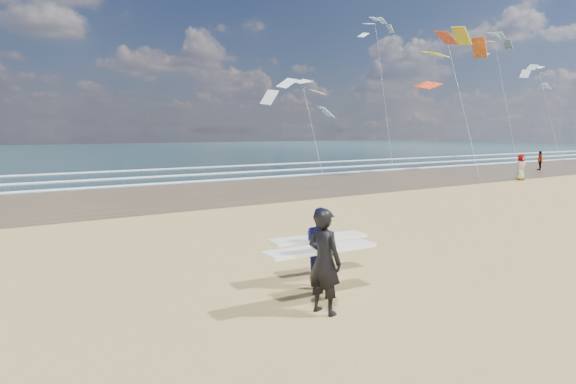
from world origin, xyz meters
TOP-DOWN VIEW (x-y plane):
  - wet_sand_strip at (20.00, 18.00)m, footprint 220.00×12.00m
  - ocean at (20.00, 72.00)m, footprint 220.00×100.00m
  - foam_breakers at (20.00, 28.10)m, footprint 220.00×11.70m
  - surfer_near at (-1.11, -0.11)m, footprint 2.23×1.08m
  - surfer_far at (-0.13, 1.21)m, footprint 2.25×1.18m
  - beachgoer_0 at (24.78, 11.87)m, footprint 0.89×0.63m
  - beachgoer_1 at (34.18, 15.89)m, footprint 0.99×0.68m
  - kite_0 at (24.27, 16.89)m, footprint 7.81×4.96m
  - kite_1 at (18.09, 26.22)m, footprint 6.87×4.86m
  - kite_2 at (41.81, 24.54)m, footprint 5.49×4.70m
  - kite_4 at (57.98, 28.93)m, footprint 6.02×4.76m
  - kite_5 at (32.45, 32.45)m, footprint 4.83×4.63m

SIDE VIEW (x-z plane):
  - wet_sand_strip at x=20.00m, z-range 0.00..0.01m
  - ocean at x=20.00m, z-range 0.00..0.02m
  - foam_breakers at x=20.00m, z-range 0.02..0.08m
  - beachgoer_1 at x=34.18m, z-range 0.00..1.56m
  - surfer_far at x=-0.13m, z-range 0.01..1.66m
  - beachgoer_0 at x=24.78m, z-range 0.00..1.71m
  - surfer_near at x=-1.11m, z-range 0.02..1.90m
  - kite_1 at x=18.09m, z-range 0.80..9.35m
  - kite_4 at x=57.98m, z-range 0.71..13.26m
  - kite_0 at x=24.27m, z-range 1.36..12.81m
  - kite_2 at x=41.81m, z-range 0.53..14.79m
  - kite_5 at x=32.45m, z-range 0.30..16.32m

